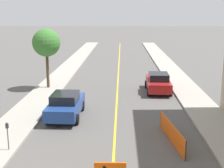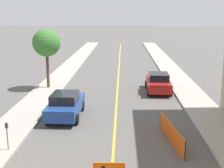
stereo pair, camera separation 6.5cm
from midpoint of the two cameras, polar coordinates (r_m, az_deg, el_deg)
name	(u,v)px [view 1 (the left image)]	position (r m, az deg, el deg)	size (l,w,h in m)	color
lane_stripe	(118,82)	(29.42, 1.02, 0.46)	(0.12, 72.87, 0.01)	gold
sidewalk_left	(57,80)	(30.04, -10.09, 0.65)	(2.42, 72.87, 0.14)	#9E998E
sidewalk_right	(180,81)	(29.90, 12.18, 0.50)	(2.42, 72.87, 0.14)	#9E998E
safety_mesh_fence	(172,133)	(16.22, 10.74, -8.77)	(0.64, 4.24, 0.95)	#EF560C
parked_car_curb_near	(66,105)	(19.60, -8.55, -3.80)	(1.94, 4.34, 1.59)	navy
parked_car_curb_mid	(158,82)	(25.74, 8.36, 0.29)	(1.94, 4.34, 1.59)	maroon
parking_meter_far_curb	(7,131)	(15.36, -18.71, -8.07)	(0.12, 0.11, 1.34)	#4C4C51
street_tree_left_near	(46,43)	(26.58, -11.99, 7.34)	(2.32, 2.32, 4.95)	#4C3823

